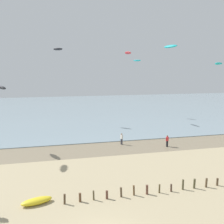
% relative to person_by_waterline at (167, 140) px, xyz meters
% --- Properties ---
extents(wet_sand_strip, '(120.00, 6.18, 0.01)m').
position_rel_person_by_waterline_xyz_m(wet_sand_strip, '(-13.12, 1.01, -0.91)').
color(wet_sand_strip, '#84755B').
rests_on(wet_sand_strip, ground).
extents(sea, '(160.00, 70.00, 0.10)m').
position_rel_person_by_waterline_xyz_m(sea, '(-13.12, 39.09, -0.87)').
color(sea, '#7F939E').
rests_on(sea, ground).
extents(groyne_near, '(18.31, 0.35, 0.98)m').
position_rel_person_by_waterline_xyz_m(groyne_near, '(-5.99, -12.62, -0.50)').
color(groyne_near, '#4C3B2A').
rests_on(groyne_near, ground).
extents(person_by_waterline, '(0.52, 0.35, 1.71)m').
position_rel_person_by_waterline_xyz_m(person_by_waterline, '(0.00, 0.00, 0.00)').
color(person_by_waterline, '#232328').
rests_on(person_by_waterline, ground).
extents(person_left_flank, '(0.35, 0.53, 1.71)m').
position_rel_person_by_waterline_xyz_m(person_left_flank, '(-6.19, 2.49, 0.00)').
color(person_left_flank, '#383842').
rests_on(person_left_flank, ground).
extents(grounded_kite, '(2.69, 1.54, 0.51)m').
position_rel_person_by_waterline_xyz_m(grounded_kite, '(-17.48, -12.13, -0.66)').
color(grounded_kite, yellow).
rests_on(grounded_kite, ground).
extents(kite_aloft_0, '(2.10, 1.59, 0.51)m').
position_rel_person_by_waterline_xyz_m(kite_aloft_0, '(8.37, 1.06, 11.07)').
color(kite_aloft_0, '#19B2B7').
extents(kite_aloft_2, '(2.36, 2.27, 0.67)m').
position_rel_person_by_waterline_xyz_m(kite_aloft_2, '(-14.73, 21.31, 14.38)').
color(kite_aloft_2, black).
extents(kite_aloft_3, '(2.07, 2.90, 0.72)m').
position_rel_person_by_waterline_xyz_m(kite_aloft_3, '(-22.76, 4.47, 7.73)').
color(kite_aloft_3, black).
extents(kite_aloft_4, '(2.00, 3.18, 0.76)m').
position_rel_person_by_waterline_xyz_m(kite_aloft_4, '(4.25, 8.81, 14.19)').
color(kite_aloft_4, '#19B2B7').
extents(kite_aloft_5, '(1.30, 2.90, 0.81)m').
position_rel_person_by_waterline_xyz_m(kite_aloft_5, '(-0.07, 20.24, 13.77)').
color(kite_aloft_5, red).
extents(kite_aloft_6, '(1.90, 2.17, 0.45)m').
position_rel_person_by_waterline_xyz_m(kite_aloft_6, '(3.77, 25.38, 12.40)').
color(kite_aloft_6, '#19B2B7').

